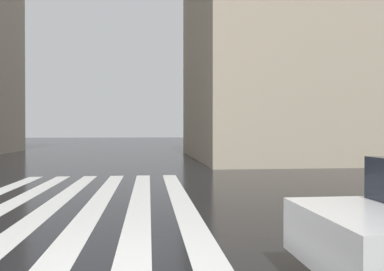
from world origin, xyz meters
name	(u,v)px	position (x,y,z in m)	size (l,w,h in m)	color
zebra_crossing	(70,210)	(4.00, 1.53, 0.00)	(13.00, 5.50, 0.01)	silver
haussmann_block_corner	(366,25)	(19.94, -14.68, 8.87)	(14.87, 23.29, 18.10)	tan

